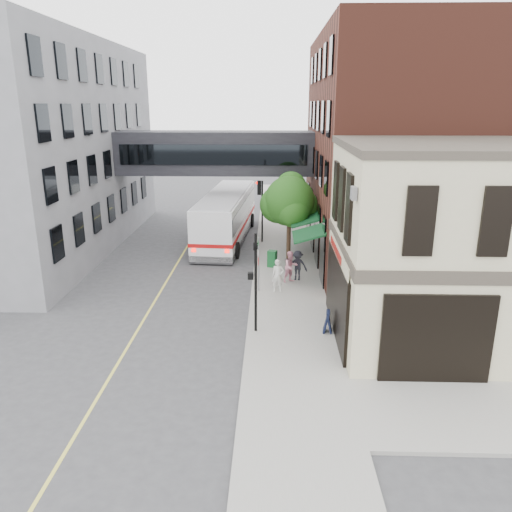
# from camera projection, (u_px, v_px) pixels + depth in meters

# --- Properties ---
(ground) EXTENTS (120.00, 120.00, 0.00)m
(ground) POSITION_uv_depth(u_px,v_px,m) (244.00, 355.00, 20.51)
(ground) COLOR #38383A
(ground) RESTS_ON ground
(sidewalk_main) EXTENTS (4.00, 60.00, 0.15)m
(sidewalk_main) POSITION_uv_depth(u_px,v_px,m) (285.00, 255.00, 33.80)
(sidewalk_main) COLOR gray
(sidewalk_main) RESTS_ON ground
(corner_building) EXTENTS (10.19, 8.12, 8.45)m
(corner_building) POSITION_uv_depth(u_px,v_px,m) (460.00, 245.00, 20.92)
(corner_building) COLOR beige
(corner_building) RESTS_ON ground
(brick_building) EXTENTS (13.76, 18.00, 14.00)m
(brick_building) POSITION_uv_depth(u_px,v_px,m) (409.00, 150.00, 32.49)
(brick_building) COLOR #4A2017
(brick_building) RESTS_ON ground
(opposite_building) EXTENTS (14.00, 24.00, 14.00)m
(opposite_building) POSITION_uv_depth(u_px,v_px,m) (9.00, 148.00, 34.24)
(opposite_building) COLOR slate
(opposite_building) RESTS_ON ground
(skyway_bridge) EXTENTS (14.00, 3.18, 3.00)m
(skyway_bridge) POSITION_uv_depth(u_px,v_px,m) (216.00, 153.00, 35.89)
(skyway_bridge) COLOR black
(skyway_bridge) RESTS_ON ground
(traffic_signal_near) EXTENTS (0.44, 0.22, 4.60)m
(traffic_signal_near) POSITION_uv_depth(u_px,v_px,m) (255.00, 271.00, 21.53)
(traffic_signal_near) COLOR black
(traffic_signal_near) RESTS_ON sidewalk_main
(traffic_signal_far) EXTENTS (0.53, 0.28, 4.50)m
(traffic_signal_far) POSITION_uv_depth(u_px,v_px,m) (260.00, 199.00, 35.76)
(traffic_signal_far) COLOR black
(traffic_signal_far) RESTS_ON sidewalk_main
(street_sign_pole) EXTENTS (0.08, 0.75, 3.00)m
(street_sign_pole) POSITION_uv_depth(u_px,v_px,m) (258.00, 259.00, 26.62)
(street_sign_pole) COLOR gray
(street_sign_pole) RESTS_ON sidewalk_main
(street_tree) EXTENTS (3.80, 3.20, 5.60)m
(street_tree) POSITION_uv_depth(u_px,v_px,m) (289.00, 201.00, 31.93)
(street_tree) COLOR #382619
(street_tree) RESTS_ON sidewalk_main
(lane_marking) EXTENTS (0.12, 40.00, 0.01)m
(lane_marking) POSITION_uv_depth(u_px,v_px,m) (171.00, 274.00, 30.21)
(lane_marking) COLOR #D8CC4C
(lane_marking) RESTS_ON ground
(bus) EXTENTS (3.87, 13.14, 3.49)m
(bus) POSITION_uv_depth(u_px,v_px,m) (226.00, 214.00, 37.30)
(bus) COLOR white
(bus) RESTS_ON ground
(pedestrian_a) EXTENTS (0.67, 0.46, 1.78)m
(pedestrian_a) POSITION_uv_depth(u_px,v_px,m) (278.00, 276.00, 26.78)
(pedestrian_a) COLOR silver
(pedestrian_a) RESTS_ON sidewalk_main
(pedestrian_b) EXTENTS (1.11, 1.05, 1.81)m
(pedestrian_b) POSITION_uv_depth(u_px,v_px,m) (291.00, 267.00, 28.20)
(pedestrian_b) COLOR pink
(pedestrian_b) RESTS_ON sidewalk_main
(pedestrian_c) EXTENTS (1.23, 0.86, 1.74)m
(pedestrian_c) POSITION_uv_depth(u_px,v_px,m) (298.00, 265.00, 28.55)
(pedestrian_c) COLOR black
(pedestrian_c) RESTS_ON sidewalk_main
(newspaper_box) EXTENTS (0.64, 0.60, 1.03)m
(newspaper_box) POSITION_uv_depth(u_px,v_px,m) (272.00, 259.00, 30.96)
(newspaper_box) COLOR #124F22
(newspaper_box) RESTS_ON sidewalk_main
(sandwich_board) EXTENTS (0.42, 0.59, 0.98)m
(sandwich_board) POSITION_uv_depth(u_px,v_px,m) (328.00, 321.00, 22.11)
(sandwich_board) COLOR black
(sandwich_board) RESTS_ON sidewalk_main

